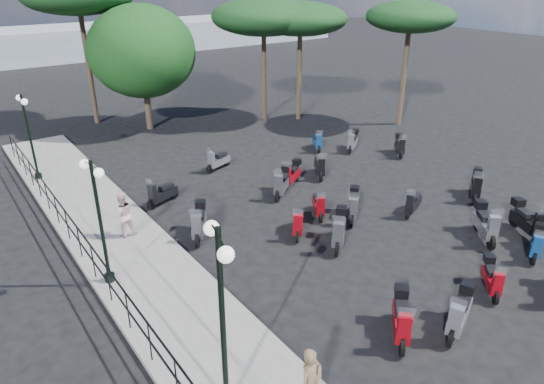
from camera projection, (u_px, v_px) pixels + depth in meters
ground at (368, 250)px, 15.93m from camera, size 120.00×120.00×0.00m
sidewalk at (145, 272)px, 14.64m from camera, size 3.00×30.00×0.15m
railing at (100, 266)px, 13.46m from camera, size 0.04×26.04×1.10m
lamp_post_0 at (222, 313)px, 9.03m from camera, size 0.55×1.22×4.25m
lamp_post_1 at (99, 215)px, 13.21m from camera, size 0.38×1.10×3.76m
lamp_post_2 at (29, 132)px, 20.13m from camera, size 0.29×1.08×3.67m
woman at (311, 382)px, 9.64m from camera, size 0.63×0.47×1.56m
pedestrian_far at (123, 215)px, 16.16m from camera, size 0.83×0.67×1.58m
scooter_1 at (401, 319)px, 11.98m from camera, size 1.37×1.34×1.39m
scooter_2 at (460, 313)px, 12.18m from camera, size 1.69×0.91×1.42m
scooter_3 at (298, 223)px, 16.67m from camera, size 1.13×1.27×1.27m
scooter_4 at (199, 223)px, 16.46m from camera, size 1.17×1.56×1.42m
scooter_5 at (162, 194)px, 18.80m from camera, size 1.56×0.77×1.30m
scooter_7 at (492, 279)px, 13.69m from camera, size 1.14×1.15×1.18m
scooter_8 at (339, 230)px, 15.99m from camera, size 1.46×1.38×1.46m
scooter_9 at (353, 206)px, 17.70m from camera, size 1.37×1.29×1.37m
scooter_10 at (319, 206)px, 17.94m from camera, size 0.91×1.34×1.21m
scooter_11 at (292, 175)px, 20.49m from camera, size 1.46×0.97×1.28m
scooter_14 at (485, 224)px, 16.36m from camera, size 1.31×1.56×1.49m
scooter_15 at (282, 183)px, 19.56m from camera, size 1.48×1.21×1.39m
scooter_16 at (218, 161)px, 22.08m from camera, size 1.52×0.71×1.25m
scooter_19 at (537, 244)px, 15.39m from camera, size 1.43×0.85×1.23m
scooter_20 at (413, 204)px, 18.10m from camera, size 1.44×0.78×1.21m
scooter_21 at (320, 167)px, 21.33m from camera, size 1.04×1.43×1.32m
scooter_22 at (317, 142)px, 24.51m from camera, size 0.89×1.34×1.20m
scooter_25 at (527, 221)px, 16.59m from camera, size 1.04×1.67×1.45m
scooter_26 at (476, 186)px, 19.36m from camera, size 1.53×1.10×1.38m
scooter_27 at (400, 146)px, 23.84m from camera, size 1.15×1.27×1.25m
scooter_28 at (353, 141)px, 24.45m from camera, size 1.37×1.00×1.24m
broadleaf_tree at (142, 52)px, 26.16m from camera, size 5.82×5.82×6.81m
pine_0 at (264, 17)px, 27.31m from camera, size 5.98×5.98×6.99m
pine_1 at (300, 19)px, 27.38m from camera, size 5.35×5.35×6.77m
pine_3 at (410, 17)px, 26.26m from camera, size 4.87×4.87×6.89m
distant_hills at (40, 44)px, 48.38m from camera, size 70.00×8.00×3.00m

